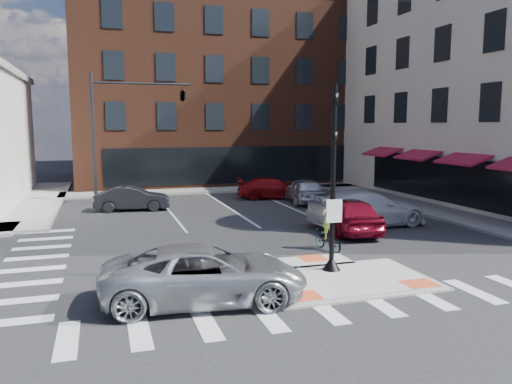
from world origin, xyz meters
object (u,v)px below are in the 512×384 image
object	(u,v)px
cyclist	(328,233)
bg_car_silver	(304,190)
silver_suv	(205,274)
bg_car_dark	(132,198)
bg_car_red	(273,188)
white_pickup	(367,208)
red_sedan	(347,214)

from	to	relation	value
cyclist	bg_car_silver	bearing A→B (deg)	-119.33
cyclist	silver_suv	bearing A→B (deg)	25.40
bg_car_dark	bg_car_red	bearing A→B (deg)	-71.06
bg_car_silver	bg_car_red	bearing A→B (deg)	-54.70
silver_suv	bg_car_dark	xyz separation A→B (m)	(-0.98, 15.97, -0.09)
white_pickup	cyclist	xyz separation A→B (m)	(-3.85, -3.78, -0.18)
white_pickup	bg_car_dark	size ratio (longest dim) A/B	1.41
silver_suv	bg_car_silver	world-z (taller)	bg_car_silver
bg_car_silver	bg_car_red	size ratio (longest dim) A/B	0.96
red_sedan	cyclist	bearing A→B (deg)	57.52
bg_car_dark	cyclist	xyz separation A→B (m)	(6.70, -11.75, -0.01)
bg_car_dark	bg_car_red	xyz separation A→B (m)	(9.26, 2.04, 0.01)
red_sedan	bg_car_dark	distance (m)	12.69
white_pickup	bg_car_silver	distance (m)	7.67
bg_car_silver	bg_car_dark	bearing A→B (deg)	6.19
bg_car_silver	cyclist	size ratio (longest dim) A/B	2.28
silver_suv	cyclist	bearing A→B (deg)	-46.87
red_sedan	bg_car_red	size ratio (longest dim) A/B	1.00
red_sedan	bg_car_silver	world-z (taller)	red_sedan
white_pickup	bg_car_red	world-z (taller)	white_pickup
cyclist	red_sedan	bearing A→B (deg)	-140.42
red_sedan	bg_car_dark	size ratio (longest dim) A/B	1.15
silver_suv	cyclist	world-z (taller)	cyclist
white_pickup	bg_car_dark	distance (m)	13.22
bg_car_dark	bg_car_silver	distance (m)	10.49
silver_suv	bg_car_red	xyz separation A→B (m)	(8.28, 18.01, -0.08)
bg_car_dark	bg_car_silver	world-z (taller)	bg_car_silver
bg_car_dark	cyclist	bearing A→B (deg)	-143.80
bg_car_red	bg_car_dark	bearing A→B (deg)	113.16
silver_suv	red_sedan	distance (m)	10.63
white_pickup	bg_car_red	size ratio (longest dim) A/B	1.23
white_pickup	cyclist	world-z (taller)	cyclist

